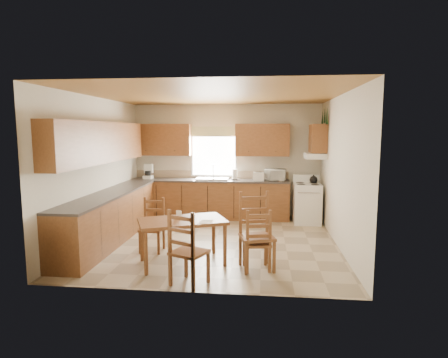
# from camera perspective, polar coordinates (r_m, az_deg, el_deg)

# --- Properties ---
(floor) EXTENTS (4.50, 4.50, 0.00)m
(floor) POSITION_cam_1_polar(r_m,az_deg,el_deg) (7.13, -1.47, -9.50)
(floor) COLOR gray
(floor) RESTS_ON ground
(ceiling) EXTENTS (4.50, 4.50, 0.00)m
(ceiling) POSITION_cam_1_polar(r_m,az_deg,el_deg) (6.86, -1.55, 12.65)
(ceiling) COLOR olive
(ceiling) RESTS_ON floor
(wall_left) EXTENTS (4.50, 4.50, 0.00)m
(wall_left) POSITION_cam_1_polar(r_m,az_deg,el_deg) (7.50, -18.82, 1.47)
(wall_left) COLOR beige
(wall_left) RESTS_ON floor
(wall_right) EXTENTS (4.50, 4.50, 0.00)m
(wall_right) POSITION_cam_1_polar(r_m,az_deg,el_deg) (6.94, 17.25, 1.09)
(wall_right) COLOR beige
(wall_right) RESTS_ON floor
(wall_back) EXTENTS (4.50, 4.50, 0.00)m
(wall_back) POSITION_cam_1_polar(r_m,az_deg,el_deg) (9.09, 0.36, 2.82)
(wall_back) COLOR beige
(wall_back) RESTS_ON floor
(wall_front) EXTENTS (4.50, 4.50, 0.00)m
(wall_front) POSITION_cam_1_polar(r_m,az_deg,el_deg) (4.66, -5.17, -1.50)
(wall_front) COLOR beige
(wall_front) RESTS_ON floor
(lower_cab_back) EXTENTS (3.75, 0.60, 0.88)m
(lower_cab_back) POSITION_cam_1_polar(r_m,az_deg,el_deg) (8.96, -2.22, -3.13)
(lower_cab_back) COLOR brown
(lower_cab_back) RESTS_ON floor
(lower_cab_left) EXTENTS (0.60, 3.60, 0.88)m
(lower_cab_left) POSITION_cam_1_polar(r_m,az_deg,el_deg) (7.39, -16.90, -5.69)
(lower_cab_left) COLOR brown
(lower_cab_left) RESTS_ON floor
(counter_back) EXTENTS (3.75, 0.63, 0.04)m
(counter_back) POSITION_cam_1_polar(r_m,az_deg,el_deg) (8.89, -2.24, -0.21)
(counter_back) COLOR #3E3735
(counter_back) RESTS_ON lower_cab_back
(counter_left) EXTENTS (0.63, 3.60, 0.04)m
(counter_left) POSITION_cam_1_polar(r_m,az_deg,el_deg) (7.30, -17.03, -2.17)
(counter_left) COLOR #3E3735
(counter_left) RESTS_ON lower_cab_left
(backsplash) EXTENTS (3.75, 0.01, 0.18)m
(backsplash) POSITION_cam_1_polar(r_m,az_deg,el_deg) (9.16, -1.98, 0.71)
(backsplash) COLOR gray
(backsplash) RESTS_ON counter_back
(upper_cab_back_left) EXTENTS (1.41, 0.33, 0.75)m
(upper_cab_back_left) POSITION_cam_1_polar(r_m,az_deg,el_deg) (9.19, -9.44, 5.92)
(upper_cab_back_left) COLOR brown
(upper_cab_back_left) RESTS_ON wall_back
(upper_cab_back_right) EXTENTS (1.25, 0.33, 0.75)m
(upper_cab_back_right) POSITION_cam_1_polar(r_m,az_deg,el_deg) (8.85, 5.85, 5.93)
(upper_cab_back_right) COLOR brown
(upper_cab_back_right) RESTS_ON wall_back
(upper_cab_left) EXTENTS (0.33, 3.60, 0.75)m
(upper_cab_left) POSITION_cam_1_polar(r_m,az_deg,el_deg) (7.26, -18.29, 5.31)
(upper_cab_left) COLOR brown
(upper_cab_left) RESTS_ON wall_left
(upper_cab_stove) EXTENTS (0.33, 0.62, 0.62)m
(upper_cab_stove) POSITION_cam_1_polar(r_m,az_deg,el_deg) (8.50, 14.12, 6.00)
(upper_cab_stove) COLOR brown
(upper_cab_stove) RESTS_ON wall_right
(range_hood) EXTENTS (0.44, 0.62, 0.12)m
(range_hood) POSITION_cam_1_polar(r_m,az_deg,el_deg) (8.51, 13.71, 3.45)
(range_hood) COLOR white
(range_hood) RESTS_ON wall_right
(window_frame) EXTENTS (1.13, 0.02, 1.18)m
(window_frame) POSITION_cam_1_polar(r_m,az_deg,el_deg) (9.08, -1.54, 4.08)
(window_frame) COLOR white
(window_frame) RESTS_ON wall_back
(window_pane) EXTENTS (1.05, 0.01, 1.10)m
(window_pane) POSITION_cam_1_polar(r_m,az_deg,el_deg) (9.08, -1.55, 4.07)
(window_pane) COLOR white
(window_pane) RESTS_ON wall_back
(window_valance) EXTENTS (1.19, 0.01, 0.24)m
(window_valance) POSITION_cam_1_polar(r_m,az_deg,el_deg) (9.04, -1.58, 7.23)
(window_valance) COLOR #5D7B3A
(window_valance) RESTS_ON wall_back
(sink_basin) EXTENTS (0.75, 0.45, 0.04)m
(sink_basin) POSITION_cam_1_polar(r_m,az_deg,el_deg) (8.87, -1.76, 0.04)
(sink_basin) COLOR silver
(sink_basin) RESTS_ON counter_back
(pine_decal_a) EXTENTS (0.22, 0.22, 0.36)m
(pine_decal_a) POSITION_cam_1_polar(r_m,az_deg,el_deg) (8.21, 15.45, 9.27)
(pine_decal_a) COLOR black
(pine_decal_a) RESTS_ON wall_right
(pine_decal_b) EXTENTS (0.22, 0.22, 0.36)m
(pine_decal_b) POSITION_cam_1_polar(r_m,az_deg,el_deg) (8.53, 15.11, 9.47)
(pine_decal_b) COLOR black
(pine_decal_b) RESTS_ON wall_right
(pine_decal_c) EXTENTS (0.22, 0.22, 0.36)m
(pine_decal_c) POSITION_cam_1_polar(r_m,az_deg,el_deg) (8.84, 14.77, 9.13)
(pine_decal_c) COLOR black
(pine_decal_c) RESTS_ON wall_right
(stove) EXTENTS (0.60, 0.62, 0.88)m
(stove) POSITION_cam_1_polar(r_m,az_deg,el_deg) (8.61, 12.51, -3.73)
(stove) COLOR white
(stove) RESTS_ON floor
(coffeemaker) EXTENTS (0.27, 0.31, 0.38)m
(coffeemaker) POSITION_cam_1_polar(r_m,az_deg,el_deg) (9.22, -11.50, 1.23)
(coffeemaker) COLOR white
(coffeemaker) RESTS_ON counter_back
(paper_towel) EXTENTS (0.14, 0.14, 0.25)m
(paper_towel) POSITION_cam_1_polar(r_m,az_deg,el_deg) (8.81, 1.62, 0.69)
(paper_towel) COLOR white
(paper_towel) RESTS_ON counter_back
(toaster) EXTENTS (0.25, 0.16, 0.20)m
(toaster) POSITION_cam_1_polar(r_m,az_deg,el_deg) (8.69, 5.28, 0.39)
(toaster) COLOR white
(toaster) RESTS_ON counter_back
(microwave) EXTENTS (0.48, 0.37, 0.27)m
(microwave) POSITION_cam_1_polar(r_m,az_deg,el_deg) (8.78, 7.83, 0.64)
(microwave) COLOR white
(microwave) RESTS_ON counter_back
(dining_table) EXTENTS (1.50, 1.21, 0.70)m
(dining_table) POSITION_cam_1_polar(r_m,az_deg,el_deg) (5.94, -6.35, -9.46)
(dining_table) COLOR brown
(dining_table) RESTS_ON floor
(chair_near_left) EXTENTS (0.57, 0.56, 1.03)m
(chair_near_left) POSITION_cam_1_polar(r_m,az_deg,el_deg) (5.11, -5.33, -10.30)
(chair_near_left) COLOR brown
(chair_near_left) RESTS_ON floor
(chair_near_right) EXTENTS (0.45, 0.44, 0.93)m
(chair_near_right) POSITION_cam_1_polar(r_m,az_deg,el_deg) (5.66, 5.02, -9.13)
(chair_near_right) COLOR brown
(chair_near_right) RESTS_ON floor
(chair_far_left) EXTENTS (0.39, 0.37, 0.91)m
(chair_far_left) POSITION_cam_1_polar(r_m,az_deg,el_deg) (6.58, -10.94, -6.96)
(chair_far_left) COLOR brown
(chair_far_left) RESTS_ON floor
(chair_far_right) EXTENTS (0.58, 0.57, 1.14)m
(chair_far_right) POSITION_cam_1_polar(r_m,az_deg,el_deg) (5.63, 5.05, -8.07)
(chair_far_right) COLOR brown
(chair_far_right) RESTS_ON floor
(table_paper) EXTENTS (0.20, 0.26, 0.00)m
(table_paper) POSITION_cam_1_polar(r_m,az_deg,el_deg) (5.69, -2.71, -6.51)
(table_paper) COLOR white
(table_paper) RESTS_ON dining_table
(table_card) EXTENTS (0.09, 0.05, 0.12)m
(table_card) POSITION_cam_1_polar(r_m,az_deg,el_deg) (5.95, -6.89, -5.37)
(table_card) COLOR white
(table_card) RESTS_ON dining_table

